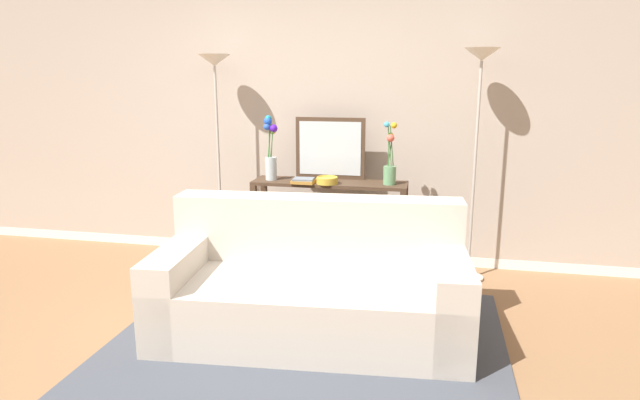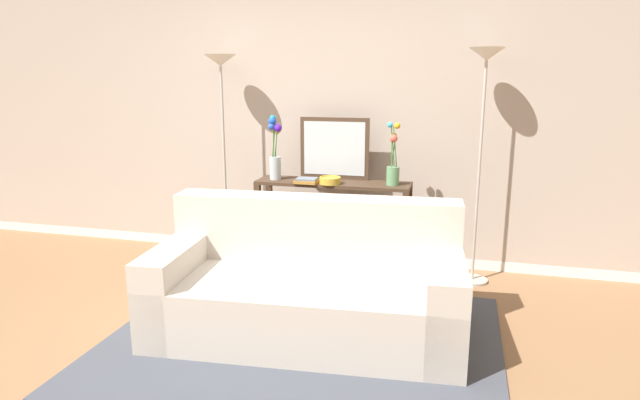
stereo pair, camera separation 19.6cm
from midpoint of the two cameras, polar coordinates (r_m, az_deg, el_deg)
ground_plane at (r=3.51m, az=-12.32°, el=-16.76°), size 16.00×16.00×0.02m
back_wall at (r=5.11m, az=-3.07°, el=9.16°), size 12.00×0.15×2.75m
area_rug at (r=3.68m, az=-2.88°, el=-14.62°), size 2.54×2.05×0.01m
couch at (r=3.70m, az=-2.36°, el=-9.31°), size 2.09×1.12×0.88m
console_table at (r=4.75m, az=-0.18°, el=-1.05°), size 1.34×0.35×0.81m
floor_lamp_left at (r=4.98m, az=-12.00°, el=10.10°), size 0.28×0.28×1.89m
floor_lamp_right at (r=4.57m, az=15.19°, el=10.02°), size 0.28×0.28×1.92m
wall_mirror at (r=4.80m, az=-0.11°, el=5.45°), size 0.62×0.02×0.54m
vase_tall_flowers at (r=4.78m, az=-6.39°, el=5.02°), size 0.12×0.11×0.56m
vase_short_flowers at (r=4.56m, az=6.14°, el=3.76°), size 0.11×0.13×0.53m
fruit_bowl at (r=4.59m, az=-0.46°, el=2.09°), size 0.18×0.18×0.06m
book_stack at (r=4.63m, az=-2.95°, el=2.03°), size 0.20×0.16×0.04m
book_row_under_console at (r=4.98m, az=-4.01°, el=-6.46°), size 0.44×0.17×0.12m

